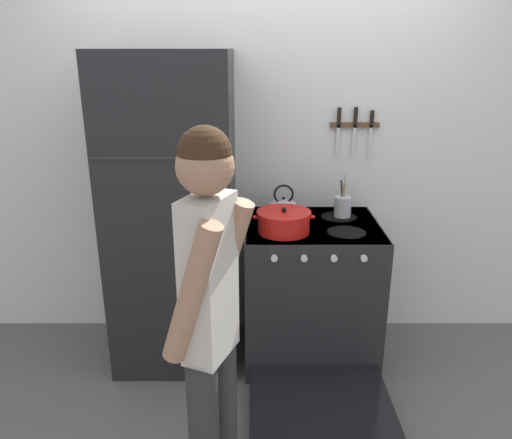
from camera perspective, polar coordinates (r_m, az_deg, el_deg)
name	(u,v)px	position (r m, az deg, el deg)	size (l,w,h in m)	color
ground_plane	(262,323)	(3.71, 0.73, -11.78)	(14.00, 14.00, 0.00)	#5B5654
wall_back	(263,149)	(3.27, 0.82, 8.04)	(10.00, 0.06, 2.55)	silver
refrigerator	(174,215)	(3.05, -9.36, 0.57)	(0.73, 0.69, 1.89)	black
stove_range	(311,293)	(3.17, 6.32, -8.39)	(0.81, 1.41, 0.89)	#232326
dutch_oven_pot	(284,222)	(2.86, 3.27, -0.25)	(0.35, 0.31, 0.15)	red
tea_kettle	(284,207)	(3.13, 3.27, 1.40)	(0.20, 0.16, 0.21)	silver
utensil_jar	(343,206)	(3.17, 9.95, 1.54)	(0.10, 0.10, 0.27)	#B7BABF
person	(211,321)	(1.87, -5.17, -11.53)	(0.35, 0.40, 1.67)	#2D2D30
wall_knife_strip	(355,124)	(3.26, 11.30, 10.61)	(0.31, 0.03, 0.34)	brown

